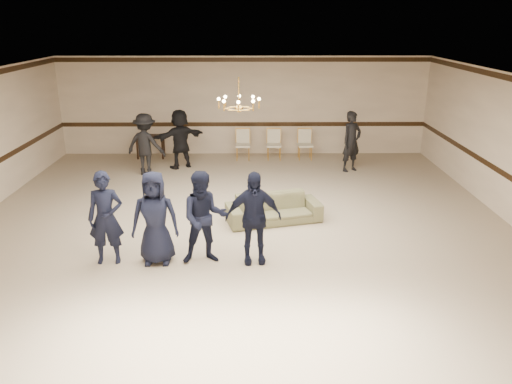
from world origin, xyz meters
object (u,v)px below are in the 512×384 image
(banquet_chair_right, at_px, (305,145))
(adult_mid, at_px, (180,139))
(boy_c, at_px, (204,218))
(banquet_chair_left, at_px, (243,145))
(banquet_chair_mid, at_px, (274,145))
(boy_a, at_px, (106,218))
(boy_d, at_px, (253,218))
(adult_left, at_px, (146,144))
(console_table, at_px, (151,147))
(chandelier, at_px, (239,93))
(settee, at_px, (274,209))
(boy_b, at_px, (155,218))
(adult_right, at_px, (352,142))

(banquet_chair_right, bearing_deg, adult_mid, -171.45)
(boy_c, distance_m, banquet_chair_left, 7.24)
(adult_mid, xyz_separation_m, banquet_chair_mid, (2.88, 0.90, -0.41))
(boy_a, height_order, boy_d, same)
(adult_left, distance_m, console_table, 1.89)
(chandelier, xyz_separation_m, adult_left, (-2.79, 3.64, -1.98))
(boy_d, xyz_separation_m, settee, (0.47, 1.96, -0.58))
(console_table, bearing_deg, chandelier, -57.89)
(boy_c, height_order, settee, boy_c)
(boy_c, relative_size, adult_left, 0.99)
(banquet_chair_mid, relative_size, banquet_chair_right, 1.00)
(banquet_chair_right, bearing_deg, banquet_chair_mid, 175.44)
(chandelier, xyz_separation_m, banquet_chair_left, (-0.01, 5.24, -2.39))
(adult_left, bearing_deg, boy_b, 118.89)
(boy_b, bearing_deg, banquet_chair_right, 62.08)
(boy_c, height_order, console_table, boy_c)
(settee, bearing_deg, boy_a, -162.83)
(boy_b, relative_size, console_table, 1.94)
(adult_right, bearing_deg, boy_b, -159.61)
(boy_a, relative_size, console_table, 1.94)
(adult_left, xyz_separation_m, banquet_chair_right, (4.78, 1.60, -0.41))
(boy_a, height_order, adult_right, adult_right)
(adult_left, bearing_deg, chandelier, 143.50)
(chandelier, height_order, console_table, chandelier)
(banquet_chair_left, bearing_deg, boy_d, -88.96)
(adult_left, bearing_deg, adult_right, -161.10)
(boy_a, height_order, boy_c, same)
(adult_right, bearing_deg, adult_mid, 144.55)
(adult_mid, xyz_separation_m, adult_right, (5.10, -0.40, 0.00))
(adult_left, relative_size, banquet_chair_mid, 1.86)
(boy_d, distance_m, adult_left, 6.40)
(adult_right, bearing_deg, banquet_chair_left, 127.04)
(settee, relative_size, adult_mid, 1.17)
(boy_a, bearing_deg, adult_left, 88.60)
(chandelier, relative_size, boy_c, 0.53)
(boy_a, bearing_deg, boy_d, -5.27)
(chandelier, height_order, boy_b, chandelier)
(boy_a, relative_size, banquet_chair_right, 1.84)
(settee, bearing_deg, chandelier, 165.15)
(adult_mid, height_order, console_table, adult_mid)
(boy_b, distance_m, boy_d, 1.80)
(boy_a, xyz_separation_m, adult_right, (5.62, 5.91, 0.01))
(chandelier, distance_m, banquet_chair_mid, 5.85)
(boy_b, xyz_separation_m, boy_c, (0.90, 0.00, 0.00))
(adult_right, distance_m, console_table, 6.42)
(adult_left, bearing_deg, boy_c, 127.27)
(banquet_chair_right, bearing_deg, boy_a, -125.94)
(settee, height_order, adult_left, adult_left)
(chandelier, height_order, banquet_chair_mid, chandelier)
(settee, distance_m, adult_mid, 5.12)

